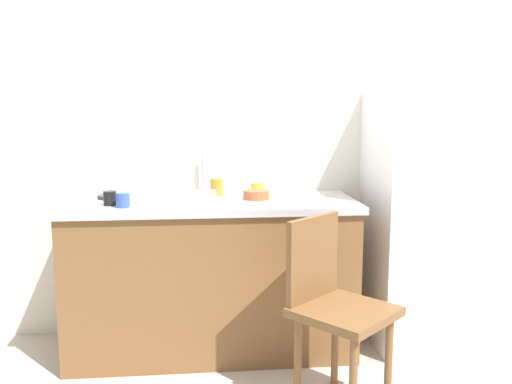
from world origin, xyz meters
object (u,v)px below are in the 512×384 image
dish_tray (191,197)px  cup_blue (123,200)px  cup_black (110,198)px  cup_orange (217,187)px  cup_yellow (257,189)px  hotplate (112,196)px  refrigerator (419,219)px  terracotta_bowl (256,195)px  chair (334,303)px

dish_tray → cup_blue: cup_blue is taller
cup_black → cup_orange: 0.63m
cup_yellow → cup_orange: 0.24m
cup_orange → cup_blue: bearing=-145.4°
cup_yellow → dish_tray: bearing=-152.9°
dish_tray → cup_blue: bearing=-157.0°
hotplate → cup_yellow: size_ratio=2.13×
refrigerator → terracotta_bowl: (-0.96, 0.00, 0.16)m
dish_tray → cup_orange: cup_orange is taller
cup_yellow → cup_orange: bearing=-178.8°
refrigerator → cup_yellow: 0.97m
refrigerator → terracotta_bowl: 0.98m
refrigerator → cup_black: refrigerator is taller
hotplate → cup_yellow: 0.84m
terracotta_bowl → refrigerator: bearing=-0.3°
terracotta_bowl → cup_yellow: 0.16m
hotplate → cup_yellow: (0.84, 0.04, 0.03)m
refrigerator → cup_black: size_ratio=19.72×
hotplate → cup_blue: size_ratio=2.25×
hotplate → cup_black: (0.03, -0.23, 0.03)m
dish_tray → cup_orange: 0.25m
cup_black → cup_yellow: (0.81, 0.28, -0.00)m
cup_blue → cup_yellow: 0.81m
cup_orange → cup_black: bearing=-154.7°
chair → cup_blue: (-1.01, 0.47, 0.42)m
cup_black → cup_orange: bearing=25.3°
terracotta_bowl → cup_blue: cup_blue is taller
cup_blue → cup_yellow: cup_blue is taller
hotplate → cup_blue: bearing=-71.0°
cup_black → terracotta_bowl: bearing=8.6°
chair → hotplate: (-1.12, 0.77, 0.39)m
dish_tray → cup_yellow: 0.44m
refrigerator → cup_black: bearing=-176.2°
chair → dish_tray: 0.99m
dish_tray → cup_black: 0.43m
refrigerator → cup_yellow: (-0.94, 0.16, 0.17)m
cup_blue → cup_orange: (0.49, 0.34, 0.01)m
terracotta_bowl → hotplate: size_ratio=0.87×
terracotta_bowl → cup_blue: size_ratio=1.97×
dish_tray → cup_orange: (0.15, 0.19, 0.03)m
dish_tray → hotplate: size_ratio=1.65×
terracotta_bowl → cup_yellow: (0.02, 0.16, 0.01)m
refrigerator → terracotta_bowl: refrigerator is taller
cup_black → hotplate: bearing=96.6°
dish_tray → cup_black: size_ratio=3.70×
terracotta_bowl → cup_orange: (-0.22, 0.15, 0.03)m
refrigerator → terracotta_bowl: bearing=179.7°
dish_tray → hotplate: dish_tray is taller
chair → cup_blue: 1.19m
hotplate → terracotta_bowl: bearing=-7.8°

